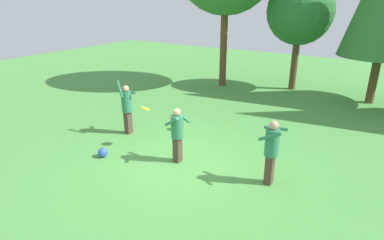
{
  "coord_description": "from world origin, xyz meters",
  "views": [
    {
      "loc": [
        4.49,
        -6.53,
        4.36
      ],
      "look_at": [
        -0.09,
        0.77,
        1.05
      ],
      "focal_mm": 30.06,
      "sensor_mm": 36.0,
      "label": 1
    }
  ],
  "objects_px": {
    "person_catcher": "(177,131)",
    "tree_center": "(300,12)",
    "person_thrower": "(127,105)",
    "frisbee": "(146,109)",
    "person_bystander": "(272,147)",
    "ball_blue": "(103,153)",
    "ball_white": "(175,126)"
  },
  "relations": [
    {
      "from": "person_thrower",
      "to": "frisbee",
      "type": "distance_m",
      "value": 1.37
    },
    {
      "from": "frisbee",
      "to": "tree_center",
      "type": "distance_m",
      "value": 9.62
    },
    {
      "from": "person_catcher",
      "to": "person_bystander",
      "type": "xyz_separation_m",
      "value": [
        2.57,
        0.25,
        0.06
      ]
    },
    {
      "from": "person_catcher",
      "to": "person_bystander",
      "type": "bearing_deg",
      "value": -162.8
    },
    {
      "from": "person_catcher",
      "to": "frisbee",
      "type": "height_order",
      "value": "person_catcher"
    },
    {
      "from": "person_catcher",
      "to": "tree_center",
      "type": "relative_size",
      "value": 0.3
    },
    {
      "from": "tree_center",
      "to": "frisbee",
      "type": "bearing_deg",
      "value": -101.54
    },
    {
      "from": "ball_white",
      "to": "ball_blue",
      "type": "bearing_deg",
      "value": -102.1
    },
    {
      "from": "person_thrower",
      "to": "frisbee",
      "type": "relative_size",
      "value": 5.11
    },
    {
      "from": "person_thrower",
      "to": "person_bystander",
      "type": "bearing_deg",
      "value": 16.31
    },
    {
      "from": "frisbee",
      "to": "person_bystander",
      "type": "bearing_deg",
      "value": -0.23
    },
    {
      "from": "person_thrower",
      "to": "ball_white",
      "type": "bearing_deg",
      "value": 65.06
    },
    {
      "from": "person_catcher",
      "to": "person_bystander",
      "type": "height_order",
      "value": "person_bystander"
    },
    {
      "from": "ball_white",
      "to": "person_catcher",
      "type": "bearing_deg",
      "value": -53.19
    },
    {
      "from": "ball_white",
      "to": "tree_center",
      "type": "xyz_separation_m",
      "value": [
        1.94,
        7.52,
        3.59
      ]
    },
    {
      "from": "frisbee",
      "to": "tree_center",
      "type": "bearing_deg",
      "value": 78.46
    },
    {
      "from": "person_catcher",
      "to": "ball_blue",
      "type": "distance_m",
      "value": 2.34
    },
    {
      "from": "person_catcher",
      "to": "frisbee",
      "type": "distance_m",
      "value": 1.38
    },
    {
      "from": "person_bystander",
      "to": "ball_white",
      "type": "height_order",
      "value": "person_bystander"
    },
    {
      "from": "person_thrower",
      "to": "person_bystander",
      "type": "height_order",
      "value": "person_thrower"
    },
    {
      "from": "person_thrower",
      "to": "frisbee",
      "type": "bearing_deg",
      "value": -0.0
    },
    {
      "from": "frisbee",
      "to": "tree_center",
      "type": "height_order",
      "value": "tree_center"
    },
    {
      "from": "person_thrower",
      "to": "ball_white",
      "type": "height_order",
      "value": "person_thrower"
    },
    {
      "from": "person_catcher",
      "to": "ball_blue",
      "type": "xyz_separation_m",
      "value": [
        -1.99,
        -0.94,
        -0.79
      ]
    },
    {
      "from": "person_catcher",
      "to": "person_thrower",
      "type": "bearing_deg",
      "value": -5.27
    },
    {
      "from": "frisbee",
      "to": "ball_white",
      "type": "xyz_separation_m",
      "value": [
        -0.08,
        1.59,
        -1.14
      ]
    },
    {
      "from": "person_bystander",
      "to": "person_catcher",
      "type": "bearing_deg",
      "value": 5.86
    },
    {
      "from": "person_thrower",
      "to": "ball_blue",
      "type": "xyz_separation_m",
      "value": [
        0.57,
        -1.71,
        -0.86
      ]
    },
    {
      "from": "person_catcher",
      "to": "tree_center",
      "type": "height_order",
      "value": "tree_center"
    },
    {
      "from": "ball_blue",
      "to": "ball_white",
      "type": "height_order",
      "value": "ball_blue"
    },
    {
      "from": "person_thrower",
      "to": "ball_white",
      "type": "xyz_separation_m",
      "value": [
        1.17,
        1.09,
        -0.88
      ]
    },
    {
      "from": "person_bystander",
      "to": "tree_center",
      "type": "distance_m",
      "value": 9.74
    }
  ]
}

